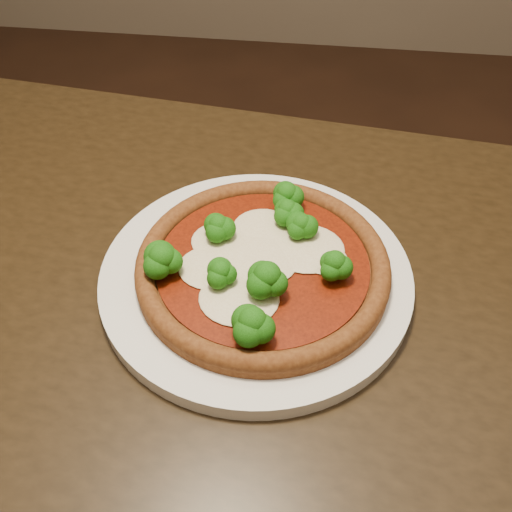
# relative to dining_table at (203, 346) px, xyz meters

# --- Properties ---
(floor) EXTENTS (4.00, 4.00, 0.00)m
(floor) POSITION_rel_dining_table_xyz_m (0.09, 0.20, -0.65)
(floor) COLOR black
(floor) RESTS_ON ground
(dining_table) EXTENTS (1.31, 0.87, 0.75)m
(dining_table) POSITION_rel_dining_table_xyz_m (0.00, 0.00, 0.00)
(dining_table) COLOR black
(dining_table) RESTS_ON floor
(plate) EXTENTS (0.34, 0.34, 0.02)m
(plate) POSITION_rel_dining_table_xyz_m (0.06, 0.02, 0.11)
(plate) COLOR white
(plate) RESTS_ON dining_table
(pizza) EXTENTS (0.27, 0.27, 0.06)m
(pizza) POSITION_rel_dining_table_xyz_m (0.07, 0.02, 0.14)
(pizza) COLOR brown
(pizza) RESTS_ON plate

